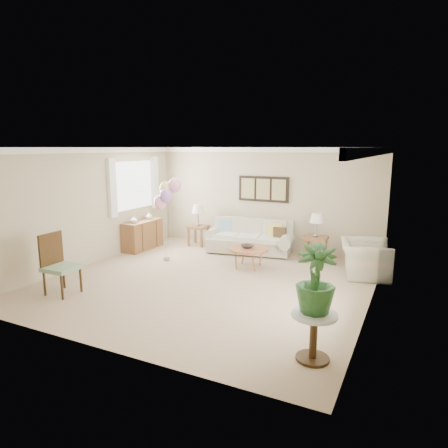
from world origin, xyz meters
name	(u,v)px	position (x,y,z in m)	size (l,w,h in m)	color
ground_plane	(209,281)	(0.00, 0.00, 0.00)	(6.00, 6.00, 0.00)	tan
room_shell	(205,199)	(-0.11, 0.09, 1.63)	(6.04, 6.04, 2.60)	#B8AD90
wall_art_triptych	(263,189)	(0.00, 2.96, 1.55)	(1.35, 0.06, 0.65)	black
sofa	(250,240)	(-0.12, 2.41, 0.33)	(2.37, 1.16, 0.83)	beige
end_table_left	(198,229)	(-1.66, 2.48, 0.45)	(0.50, 0.45, 0.54)	brown
end_table_right	(316,240)	(1.52, 2.42, 0.47)	(0.52, 0.47, 0.57)	brown
lamp_left	(198,210)	(-1.66, 2.48, 0.97)	(0.32, 0.32, 0.57)	gray
lamp_right	(317,219)	(1.52, 2.42, 0.98)	(0.31, 0.31, 0.55)	gray
coffee_table	(248,249)	(0.35, 1.18, 0.41)	(0.88, 0.88, 0.45)	#A96947
decor_bowl	(247,246)	(0.33, 1.17, 0.48)	(0.27, 0.27, 0.07)	#2C2520
armchair	(365,259)	(2.71, 1.73, 0.36)	(1.09, 0.96, 0.71)	beige
side_table	(314,325)	(2.58, -2.05, 0.46)	(0.57, 0.57, 0.61)	silver
potted_plant	(316,279)	(2.56, -2.02, 1.04)	(0.48, 0.48, 0.85)	#1C4F1C
accent_chair	(58,263)	(-2.11, -1.77, 0.57)	(0.56, 0.56, 1.10)	gray
credenza	(143,235)	(-2.76, 1.50, 0.37)	(0.46, 1.20, 0.74)	brown
vase_white	(134,220)	(-2.74, 1.15, 0.83)	(0.17, 0.17, 0.18)	silver
vase_sage	(149,216)	(-2.74, 1.77, 0.83)	(0.17, 0.17, 0.18)	#ADC1A3
balloon_cluster	(167,193)	(-1.53, 0.86, 1.57)	(0.56, 0.50, 1.93)	gray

